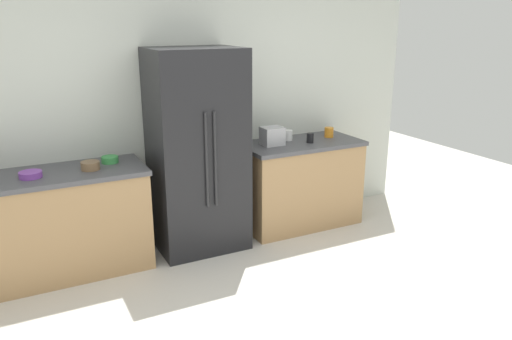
% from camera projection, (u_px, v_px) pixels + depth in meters
% --- Properties ---
extents(ground_plane, '(10.11, 10.11, 0.00)m').
position_uv_depth(ground_plane, '(291.00, 335.00, 3.41)').
color(ground_plane, beige).
extents(kitchen_back_panel, '(5.06, 0.10, 2.64)m').
position_uv_depth(kitchen_back_panel, '(185.00, 102.00, 4.74)').
color(kitchen_back_panel, silver).
rests_on(kitchen_back_panel, ground_plane).
extents(counter_left, '(1.62, 0.63, 0.89)m').
position_uv_depth(counter_left, '(49.00, 225.00, 4.10)').
color(counter_left, tan).
rests_on(counter_left, ground_plane).
extents(counter_right, '(1.23, 0.63, 0.89)m').
position_uv_depth(counter_right, '(300.00, 183.00, 5.16)').
color(counter_right, tan).
rests_on(counter_right, ground_plane).
extents(refrigerator, '(0.81, 0.65, 1.85)m').
position_uv_depth(refrigerator, '(197.00, 152.00, 4.51)').
color(refrigerator, black).
rests_on(refrigerator, ground_plane).
extents(toaster, '(0.21, 0.18, 0.18)m').
position_uv_depth(toaster, '(272.00, 136.00, 4.88)').
color(toaster, silver).
rests_on(toaster, counter_right).
extents(cup_b, '(0.09, 0.09, 0.11)m').
position_uv_depth(cup_b, '(288.00, 135.00, 5.07)').
color(cup_b, white).
rests_on(cup_b, counter_right).
extents(cup_c, '(0.09, 0.09, 0.10)m').
position_uv_depth(cup_c, '(329.00, 132.00, 5.21)').
color(cup_c, orange).
rests_on(cup_c, counter_right).
extents(cup_d, '(0.07, 0.07, 0.10)m').
position_uv_depth(cup_d, '(310.00, 138.00, 4.98)').
color(cup_d, black).
rests_on(cup_d, counter_right).
extents(bowl_a, '(0.14, 0.14, 0.05)m').
position_uv_depth(bowl_a, '(110.00, 160.00, 4.29)').
color(bowl_a, green).
rests_on(bowl_a, counter_left).
extents(bowl_b, '(0.15, 0.15, 0.07)m').
position_uv_depth(bowl_b, '(90.00, 166.00, 4.09)').
color(bowl_b, brown).
rests_on(bowl_b, counter_left).
extents(bowl_c, '(0.17, 0.17, 0.05)m').
position_uv_depth(bowl_c, '(30.00, 175.00, 3.88)').
color(bowl_c, purple).
rests_on(bowl_c, counter_left).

